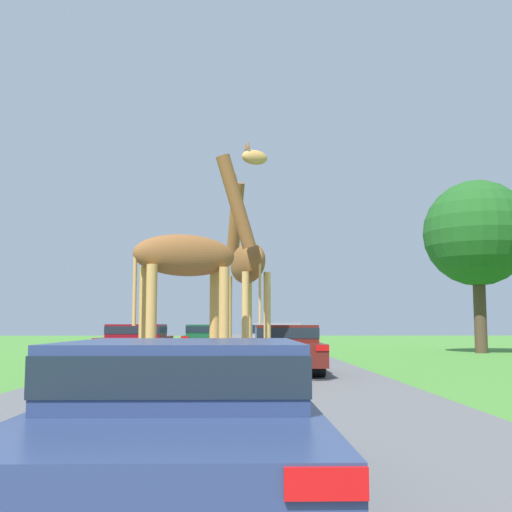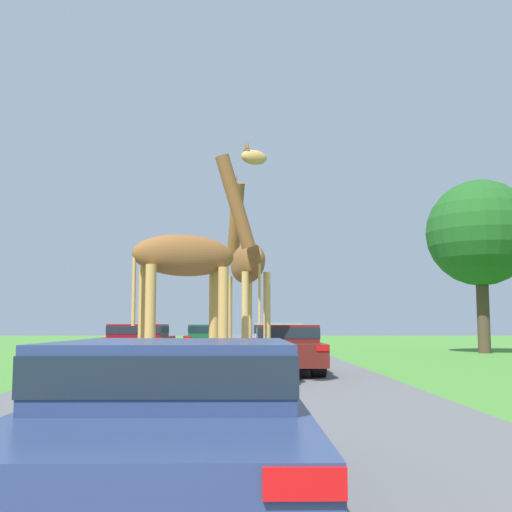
{
  "view_description": "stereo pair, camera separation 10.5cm",
  "coord_description": "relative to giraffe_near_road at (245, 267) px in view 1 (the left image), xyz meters",
  "views": [
    {
      "loc": [
        0.47,
        -0.37,
        1.33
      ],
      "look_at": [
        0.79,
        13.82,
        2.85
      ],
      "focal_mm": 45.0,
      "sensor_mm": 36.0,
      "label": 1
    },
    {
      "loc": [
        0.57,
        -0.37,
        1.33
      ],
      "look_at": [
        0.79,
        13.82,
        2.85
      ],
      "focal_mm": 45.0,
      "sensor_mm": 36.0,
      "label": 2
    }
  ],
  "objects": [
    {
      "name": "giraffe_companion",
      "position": [
        -1.04,
        -2.13,
        -0.21
      ],
      "size": [
        2.68,
        1.45,
        5.02
      ],
      "rotation": [
        0.0,
        0.0,
        -1.17
      ],
      "color": "tan",
      "rests_on": "ground"
    },
    {
      "name": "giraffe_near_road",
      "position": [
        0.0,
        0.0,
        0.0
      ],
      "size": [
        1.12,
        2.7,
        5.03
      ],
      "rotation": [
        0.0,
        0.0,
        0.27
      ],
      "color": "tan",
      "rests_on": "ground"
    },
    {
      "name": "car_verge_right",
      "position": [
        -1.72,
        14.93,
        -1.89
      ],
      "size": [
        1.78,
        4.76,
        1.34
      ],
      "color": "#144C28",
      "rests_on": "ground"
    },
    {
      "name": "car_far_ahead",
      "position": [
        1.18,
        9.5,
        -1.87
      ],
      "size": [
        1.92,
        4.16,
        1.4
      ],
      "color": "gray",
      "rests_on": "ground"
    },
    {
      "name": "tree_left_edge",
      "position": [
        11.26,
        15.98,
        3.08
      ],
      "size": [
        5.09,
        5.09,
        8.28
      ],
      "color": "#4C3828",
      "rests_on": "ground"
    },
    {
      "name": "car_queue_left",
      "position": [
        1.14,
        3.58,
        -1.9
      ],
      "size": [
        1.81,
        4.53,
        1.32
      ],
      "color": "#561914",
      "rests_on": "ground"
    },
    {
      "name": "road",
      "position": [
        -0.55,
        16.04,
        -2.61
      ],
      "size": [
        8.36,
        120.0,
        0.0
      ],
      "color": "#5B5B5E",
      "rests_on": "ground"
    },
    {
      "name": "car_lead_maroon",
      "position": [
        -0.51,
        -9.42,
        -1.96
      ],
      "size": [
        1.87,
        4.59,
        1.21
      ],
      "color": "navy",
      "rests_on": "ground"
    },
    {
      "name": "car_queue_right",
      "position": [
        -3.52,
        6.99,
        -1.89
      ],
      "size": [
        1.9,
        4.62,
        1.35
      ],
      "color": "maroon",
      "rests_on": "ground"
    }
  ]
}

